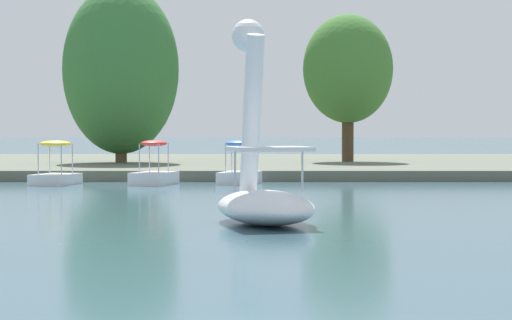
{
  "coord_description": "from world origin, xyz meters",
  "views": [
    {
      "loc": [
        0.14,
        -6.11,
        1.78
      ],
      "look_at": [
        0.25,
        16.6,
        1.11
      ],
      "focal_mm": 72.23,
      "sensor_mm": 36.0,
      "label": 1
    }
  ],
  "objects_px": {
    "tree_broadleaf_behind_dock": "(343,69)",
    "swan_boat": "(258,183)",
    "tree_willow_overhanging": "(116,69)",
    "pedal_boat_blue": "(235,172)",
    "pedal_boat_yellow": "(51,171)",
    "pedal_boat_red": "(149,172)"
  },
  "relations": [
    {
      "from": "swan_boat",
      "to": "pedal_boat_blue",
      "type": "height_order",
      "value": "swan_boat"
    },
    {
      "from": "pedal_boat_yellow",
      "to": "tree_willow_overhanging",
      "type": "relative_size",
      "value": 0.27
    },
    {
      "from": "swan_boat",
      "to": "tree_willow_overhanging",
      "type": "height_order",
      "value": "tree_willow_overhanging"
    },
    {
      "from": "tree_broadleaf_behind_dock",
      "to": "swan_boat",
      "type": "bearing_deg",
      "value": -98.65
    },
    {
      "from": "tree_broadleaf_behind_dock",
      "to": "pedal_boat_red",
      "type": "bearing_deg",
      "value": -121.58
    },
    {
      "from": "pedal_boat_red",
      "to": "tree_willow_overhanging",
      "type": "bearing_deg",
      "value": 103.12
    },
    {
      "from": "tree_broadleaf_behind_dock",
      "to": "pedal_boat_yellow",
      "type": "bearing_deg",
      "value": -131.37
    },
    {
      "from": "swan_boat",
      "to": "pedal_boat_yellow",
      "type": "relative_size",
      "value": 1.95
    },
    {
      "from": "pedal_boat_red",
      "to": "tree_broadleaf_behind_dock",
      "type": "relative_size",
      "value": 0.32
    },
    {
      "from": "tree_broadleaf_behind_dock",
      "to": "tree_willow_overhanging",
      "type": "bearing_deg",
      "value": -171.25
    },
    {
      "from": "pedal_boat_red",
      "to": "tree_willow_overhanging",
      "type": "height_order",
      "value": "tree_willow_overhanging"
    },
    {
      "from": "pedal_boat_blue",
      "to": "pedal_boat_red",
      "type": "height_order",
      "value": "pedal_boat_red"
    },
    {
      "from": "pedal_boat_red",
      "to": "tree_broadleaf_behind_dock",
      "type": "bearing_deg",
      "value": 58.42
    },
    {
      "from": "swan_boat",
      "to": "pedal_boat_yellow",
      "type": "height_order",
      "value": "swan_boat"
    },
    {
      "from": "pedal_boat_blue",
      "to": "pedal_boat_red",
      "type": "relative_size",
      "value": 0.98
    },
    {
      "from": "swan_boat",
      "to": "pedal_boat_red",
      "type": "xyz_separation_m",
      "value": [
        -3.43,
        13.72,
        -0.36
      ]
    },
    {
      "from": "pedal_boat_blue",
      "to": "pedal_boat_yellow",
      "type": "bearing_deg",
      "value": -174.87
    },
    {
      "from": "pedal_boat_red",
      "to": "tree_willow_overhanging",
      "type": "distance_m",
      "value": 11.4
    },
    {
      "from": "pedal_boat_blue",
      "to": "tree_willow_overhanging",
      "type": "distance_m",
      "value": 11.85
    },
    {
      "from": "swan_boat",
      "to": "pedal_boat_red",
      "type": "distance_m",
      "value": 14.15
    },
    {
      "from": "tree_willow_overhanging",
      "to": "pedal_boat_red",
      "type": "bearing_deg",
      "value": -76.88
    },
    {
      "from": "pedal_boat_blue",
      "to": "pedal_boat_yellow",
      "type": "distance_m",
      "value": 5.96
    }
  ]
}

